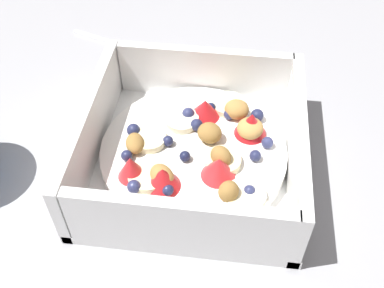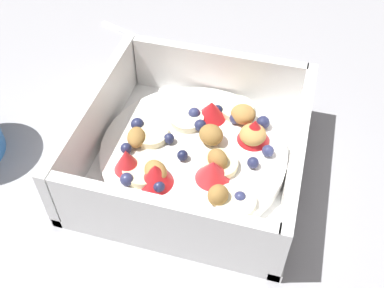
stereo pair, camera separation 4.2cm
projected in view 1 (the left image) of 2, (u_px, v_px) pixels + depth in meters
name	position (u px, v px, depth m)	size (l,w,h in m)	color
ground_plane	(191.00, 178.00, 0.43)	(2.40, 2.40, 0.00)	#9E9EA3
fruit_bowl	(193.00, 150.00, 0.43)	(0.20, 0.20, 0.07)	white
spoon	(157.00, 54.00, 0.56)	(0.08, 0.17, 0.01)	silver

